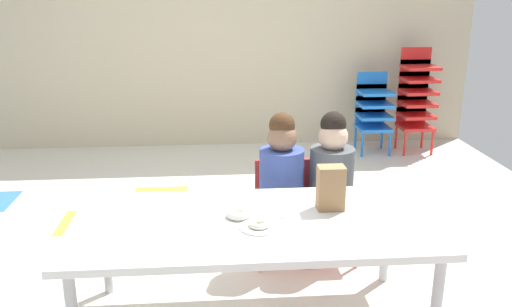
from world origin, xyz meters
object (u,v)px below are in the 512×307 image
kid_chair_red_stack (416,95)px  seated_child_middle_seat (331,173)px  paper_plate_near_edge (258,227)px  paper_plate_center_table (277,211)px  donut_powdered_loose (238,213)px  kid_chair_blue_stack (373,108)px  craft_table (253,229)px  donut_powdered_on_plate (258,224)px  seated_child_near_camera (281,174)px  paper_bag_brown (330,188)px

kid_chair_red_stack → seated_child_middle_seat: bearing=-121.6°
paper_plate_near_edge → paper_plate_center_table: 0.20m
seated_child_middle_seat → donut_powdered_loose: bearing=-134.5°
kid_chair_blue_stack → donut_powdered_loose: size_ratio=6.50×
seated_child_middle_seat → donut_powdered_loose: 0.82m
craft_table → donut_powdered_on_plate: bearing=-76.5°
seated_child_near_camera → paper_bag_brown: seated_child_near_camera is taller
kid_chair_blue_stack → paper_bag_brown: bearing=-110.9°
kid_chair_red_stack → donut_powdered_on_plate: size_ratio=10.44×
seated_child_near_camera → paper_plate_near_edge: 0.74m
donut_powdered_on_plate → donut_powdered_loose: (-0.09, 0.13, -0.00)m
seated_child_middle_seat → donut_powdered_on_plate: seated_child_middle_seat is taller
seated_child_middle_seat → kid_chair_blue_stack: seated_child_middle_seat is taller
paper_bag_brown → kid_chair_blue_stack: bearing=69.1°
seated_child_middle_seat → donut_powdered_on_plate: (-0.49, -0.72, 0.02)m
paper_bag_brown → donut_powdered_on_plate: paper_bag_brown is taller
donut_powdered_on_plate → donut_powdered_loose: bearing=123.9°
kid_chair_red_stack → donut_powdered_loose: 3.35m
kid_chair_blue_stack → donut_powdered_loose: 3.13m
seated_child_middle_seat → paper_bag_brown: size_ratio=4.17×
seated_child_middle_seat → paper_bag_brown: 0.55m
kid_chair_blue_stack → seated_child_middle_seat: bearing=-112.7°
seated_child_near_camera → paper_plate_center_table: seated_child_near_camera is taller
paper_bag_brown → seated_child_near_camera: bearing=108.4°
craft_table → donut_powdered_loose: donut_powdered_loose is taller
craft_table → paper_plate_near_edge: bearing=-76.5°
craft_table → paper_plate_center_table: paper_plate_center_table is taller
seated_child_middle_seat → donut_powdered_loose: size_ratio=7.46×
paper_plate_center_table → kid_chair_blue_stack: bearing=64.5°
craft_table → paper_bag_brown: (0.39, 0.11, 0.15)m
paper_plate_near_edge → donut_powdered_on_plate: (0.00, 0.00, 0.02)m
seated_child_middle_seat → paper_plate_near_edge: (-0.49, -0.72, 0.01)m
craft_table → seated_child_middle_seat: size_ratio=1.85×
kid_chair_red_stack → paper_bag_brown: (-1.46, -2.69, 0.09)m
seated_child_near_camera → paper_bag_brown: (0.17, -0.52, 0.11)m
seated_child_near_camera → donut_powdered_loose: bearing=-115.4°
seated_child_middle_seat → kid_chair_red_stack: 2.55m
paper_plate_center_table → paper_bag_brown: bearing=3.3°
seated_child_near_camera → kid_chair_red_stack: 2.71m
seated_child_near_camera → donut_powdered_on_plate: seated_child_near_camera is taller
craft_table → donut_powdered_loose: bearing=145.3°
kid_chair_blue_stack → paper_plate_center_table: size_ratio=4.44×
donut_powdered_on_plate → donut_powdered_loose: 0.16m
paper_bag_brown → paper_plate_center_table: paper_bag_brown is taller
paper_bag_brown → craft_table: bearing=-164.4°
craft_table → kid_chair_blue_stack: (1.41, 2.80, -0.06)m
craft_table → paper_bag_brown: bearing=15.6°
craft_table → seated_child_middle_seat: bearing=51.2°
donut_powdered_loose → donut_powdered_on_plate: bearing=-56.1°
kid_chair_red_stack → paper_plate_center_table: kid_chair_red_stack is taller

